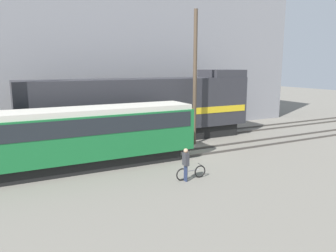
{
  "coord_description": "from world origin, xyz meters",
  "views": [
    {
      "loc": [
        -10.77,
        -18.83,
        5.76
      ],
      "look_at": [
        -0.97,
        0.11,
        1.8
      ],
      "focal_mm": 35.0,
      "sensor_mm": 36.0,
      "label": 1
    }
  ],
  "objects_px": {
    "streetcar": "(82,135)",
    "utility_pole_right": "(195,79)",
    "freight_locomotive": "(144,109)",
    "person": "(186,161)",
    "bicycle": "(191,173)"
  },
  "relations": [
    {
      "from": "streetcar",
      "to": "utility_pole_right",
      "type": "bearing_deg",
      "value": 14.51
    },
    {
      "from": "freight_locomotive",
      "to": "utility_pole_right",
      "type": "bearing_deg",
      "value": -36.21
    },
    {
      "from": "freight_locomotive",
      "to": "person",
      "type": "height_order",
      "value": "freight_locomotive"
    },
    {
      "from": "freight_locomotive",
      "to": "person",
      "type": "bearing_deg",
      "value": -99.79
    },
    {
      "from": "freight_locomotive",
      "to": "utility_pole_right",
      "type": "height_order",
      "value": "utility_pole_right"
    },
    {
      "from": "freight_locomotive",
      "to": "streetcar",
      "type": "xyz_separation_m",
      "value": [
        -5.62,
        -4.5,
        -0.55
      ]
    },
    {
      "from": "utility_pole_right",
      "to": "streetcar",
      "type": "bearing_deg",
      "value": -165.49
    },
    {
      "from": "streetcar",
      "to": "bicycle",
      "type": "bearing_deg",
      "value": -43.13
    },
    {
      "from": "streetcar",
      "to": "utility_pole_right",
      "type": "distance_m",
      "value": 9.42
    },
    {
      "from": "utility_pole_right",
      "to": "person",
      "type": "bearing_deg",
      "value": -124.83
    },
    {
      "from": "streetcar",
      "to": "utility_pole_right",
      "type": "relative_size",
      "value": 1.35
    },
    {
      "from": "streetcar",
      "to": "person",
      "type": "relative_size",
      "value": 7.64
    },
    {
      "from": "person",
      "to": "utility_pole_right",
      "type": "distance_m",
      "value": 8.9
    },
    {
      "from": "streetcar",
      "to": "person",
      "type": "height_order",
      "value": "streetcar"
    },
    {
      "from": "person",
      "to": "bicycle",
      "type": "bearing_deg",
      "value": 19.23
    }
  ]
}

